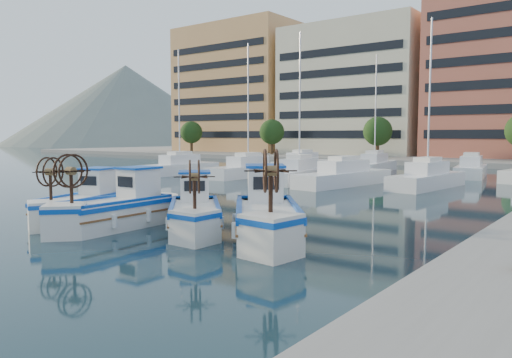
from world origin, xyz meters
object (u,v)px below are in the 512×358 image
at_px(fishing_boat_b, 117,207).
at_px(fishing_boat_d, 267,214).
at_px(fishing_boat_c, 195,211).
at_px(fishing_boat_a, 83,203).

bearing_deg(fishing_boat_b, fishing_boat_d, 13.38).
bearing_deg(fishing_boat_d, fishing_boat_c, 148.10).
distance_m(fishing_boat_a, fishing_boat_c, 5.50).
height_order(fishing_boat_a, fishing_boat_c, fishing_boat_c).
bearing_deg(fishing_boat_a, fishing_boat_b, -21.48).
relative_size(fishing_boat_b, fishing_boat_d, 0.94).
relative_size(fishing_boat_b, fishing_boat_c, 1.11).
distance_m(fishing_boat_b, fishing_boat_d, 6.24).
xyz_separation_m(fishing_boat_b, fishing_boat_d, (6.00, 1.73, 0.07)).
bearing_deg(fishing_boat_d, fishing_boat_a, 151.83).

